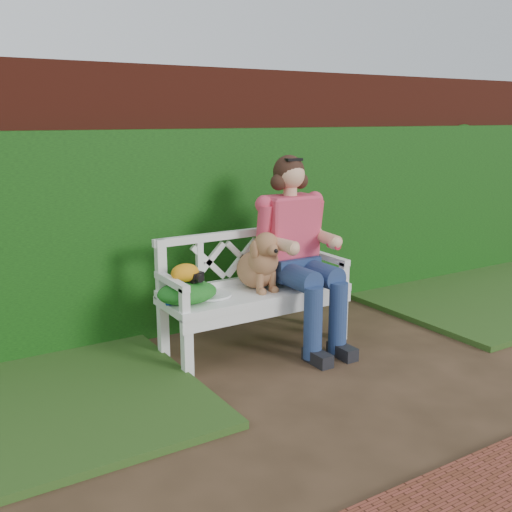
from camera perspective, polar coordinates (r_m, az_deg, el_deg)
ground at (r=4.35m, az=11.39°, el=-11.54°), size 60.00×60.00×0.00m
brick_wall at (r=5.53m, az=-1.68°, el=5.89°), size 10.00×0.30×2.20m
ivy_hedge at (r=5.38m, az=-0.48°, el=3.00°), size 10.00×0.18×1.70m
grass_right at (r=6.61m, az=21.37°, el=-3.34°), size 2.60×2.00×0.05m
garden_bench at (r=4.75m, az=0.00°, el=-6.00°), size 1.61×0.67×0.48m
seated_woman at (r=4.77m, az=3.57°, el=0.64°), size 0.94×1.05×1.53m
dog at (r=4.64m, az=0.22°, el=-0.31°), size 0.45×0.52×0.47m
tennis_racket at (r=4.47m, az=-4.38°, el=-3.86°), size 0.57×0.29×0.03m
green_bag at (r=4.38m, az=-6.57°, el=-3.42°), size 0.46×0.36×0.15m
camera_item at (r=4.35m, az=-5.78°, el=-1.98°), size 0.12×0.10×0.07m
baseball_glove at (r=4.34m, az=-6.77°, el=-1.60°), size 0.26×0.23×0.13m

